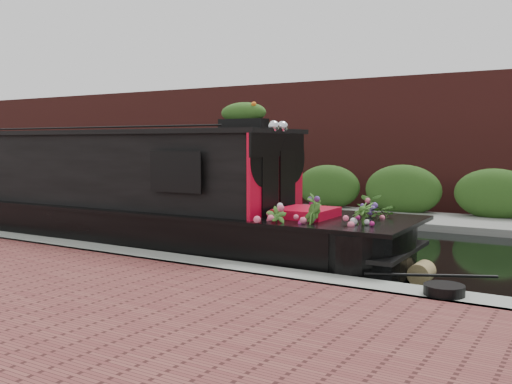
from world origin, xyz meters
The scene contains 8 objects.
ground centered at (0.00, 0.00, 0.00)m, with size 80.00×80.00×0.00m, color black.
near_bank_coping centered at (0.00, -3.30, 0.00)m, with size 40.00×0.60×0.50m, color gray.
far_bank_path centered at (0.00, 4.20, 0.00)m, with size 40.00×2.40×0.34m, color gray.
far_hedge centered at (0.00, 5.10, 0.00)m, with size 40.00×1.10×2.80m, color #2B501A.
far_brick_wall centered at (0.00, 7.20, 0.00)m, with size 40.00×1.00×8.00m, color #59211E.
narrowboat centered at (-2.10, -1.92, 0.87)m, with size 12.50×2.43×2.94m.
rope_fender centered at (4.56, -1.92, 0.16)m, with size 0.32×0.32×0.42m, color olive.
coiled_mooring_rope centered at (5.20, -3.31, 0.31)m, with size 0.47×0.47×0.12m, color black.
Camera 1 is at (6.74, -10.06, 2.04)m, focal length 40.00 mm.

